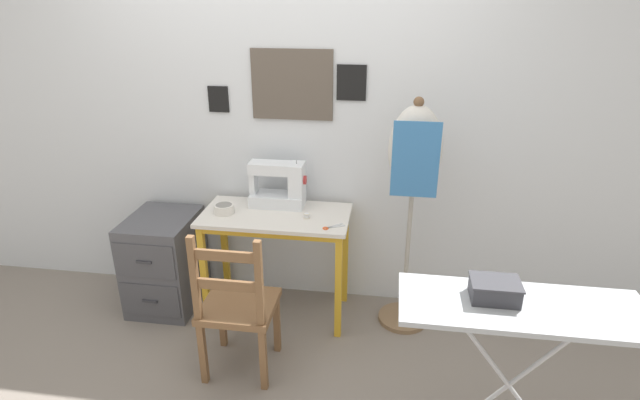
{
  "coord_description": "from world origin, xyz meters",
  "views": [
    {
      "loc": [
        0.7,
        -2.55,
        2.01
      ],
      "look_at": [
        0.29,
        0.22,
        0.85
      ],
      "focal_mm": 28.0,
      "sensor_mm": 36.0,
      "label": 1
    }
  ],
  "objects_px": {
    "wooden_chair": "(237,307)",
    "storage_box": "(495,290)",
    "thread_spool_near_machine": "(307,216)",
    "scissors": "(330,227)",
    "sewing_machine": "(280,186)",
    "filing_cabinet": "(165,261)",
    "dress_form": "(414,166)",
    "ironing_board": "(522,314)",
    "fabric_bowl": "(224,209)"
  },
  "relations": [
    {
      "from": "sewing_machine",
      "to": "scissors",
      "type": "xyz_separation_m",
      "value": [
        0.36,
        -0.28,
        -0.14
      ]
    },
    {
      "from": "wooden_chair",
      "to": "ironing_board",
      "type": "xyz_separation_m",
      "value": [
        1.36,
        -0.36,
        0.35
      ]
    },
    {
      "from": "wooden_chair",
      "to": "dress_form",
      "type": "xyz_separation_m",
      "value": [
        0.92,
        0.61,
        0.66
      ]
    },
    {
      "from": "scissors",
      "to": "dress_form",
      "type": "distance_m",
      "value": 0.61
    },
    {
      "from": "ironing_board",
      "to": "scissors",
      "type": "bearing_deg",
      "value": 138.62
    },
    {
      "from": "scissors",
      "to": "thread_spool_near_machine",
      "type": "relative_size",
      "value": 3.1
    },
    {
      "from": "sewing_machine",
      "to": "ironing_board",
      "type": "bearing_deg",
      "value": -40.5
    },
    {
      "from": "ironing_board",
      "to": "storage_box",
      "type": "height_order",
      "value": "storage_box"
    },
    {
      "from": "storage_box",
      "to": "filing_cabinet",
      "type": "bearing_deg",
      "value": 154.78
    },
    {
      "from": "wooden_chair",
      "to": "sewing_machine",
      "type": "bearing_deg",
      "value": 82.53
    },
    {
      "from": "filing_cabinet",
      "to": "thread_spool_near_machine",
      "type": "bearing_deg",
      "value": -1.7
    },
    {
      "from": "fabric_bowl",
      "to": "storage_box",
      "type": "distance_m",
      "value": 1.73
    },
    {
      "from": "sewing_machine",
      "to": "ironing_board",
      "type": "xyz_separation_m",
      "value": [
        1.27,
        -1.08,
        -0.09
      ]
    },
    {
      "from": "fabric_bowl",
      "to": "dress_form",
      "type": "bearing_deg",
      "value": 2.92
    },
    {
      "from": "filing_cabinet",
      "to": "ironing_board",
      "type": "height_order",
      "value": "ironing_board"
    },
    {
      "from": "wooden_chair",
      "to": "storage_box",
      "type": "height_order",
      "value": "storage_box"
    },
    {
      "from": "sewing_machine",
      "to": "ironing_board",
      "type": "relative_size",
      "value": 0.36
    },
    {
      "from": "ironing_board",
      "to": "filing_cabinet",
      "type": "bearing_deg",
      "value": 155.34
    },
    {
      "from": "sewing_machine",
      "to": "wooden_chair",
      "type": "height_order",
      "value": "sewing_machine"
    },
    {
      "from": "dress_form",
      "to": "storage_box",
      "type": "distance_m",
      "value": 1.02
    },
    {
      "from": "thread_spool_near_machine",
      "to": "storage_box",
      "type": "height_order",
      "value": "storage_box"
    },
    {
      "from": "scissors",
      "to": "dress_form",
      "type": "xyz_separation_m",
      "value": [
        0.47,
        0.17,
        0.35
      ]
    },
    {
      "from": "thread_spool_near_machine",
      "to": "filing_cabinet",
      "type": "height_order",
      "value": "thread_spool_near_machine"
    },
    {
      "from": "storage_box",
      "to": "fabric_bowl",
      "type": "bearing_deg",
      "value": 149.17
    },
    {
      "from": "scissors",
      "to": "wooden_chair",
      "type": "distance_m",
      "value": 0.7
    },
    {
      "from": "thread_spool_near_machine",
      "to": "wooden_chair",
      "type": "distance_m",
      "value": 0.7
    },
    {
      "from": "sewing_machine",
      "to": "fabric_bowl",
      "type": "relative_size",
      "value": 2.87
    },
    {
      "from": "fabric_bowl",
      "to": "filing_cabinet",
      "type": "distance_m",
      "value": 0.64
    },
    {
      "from": "fabric_bowl",
      "to": "dress_form",
      "type": "relative_size",
      "value": 0.09
    },
    {
      "from": "sewing_machine",
      "to": "thread_spool_near_machine",
      "type": "relative_size",
      "value": 8.69
    },
    {
      "from": "thread_spool_near_machine",
      "to": "fabric_bowl",
      "type": "bearing_deg",
      "value": -179.78
    },
    {
      "from": "thread_spool_near_machine",
      "to": "storage_box",
      "type": "distance_m",
      "value": 1.31
    },
    {
      "from": "fabric_bowl",
      "to": "dress_form",
      "type": "xyz_separation_m",
      "value": [
        1.16,
        0.06,
        0.32
      ]
    },
    {
      "from": "filing_cabinet",
      "to": "fabric_bowl",
      "type": "bearing_deg",
      "value": -3.88
    },
    {
      "from": "wooden_chair",
      "to": "filing_cabinet",
      "type": "distance_m",
      "value": 0.91
    },
    {
      "from": "sewing_machine",
      "to": "ironing_board",
      "type": "height_order",
      "value": "sewing_machine"
    },
    {
      "from": "dress_form",
      "to": "ironing_board",
      "type": "xyz_separation_m",
      "value": [
        0.44,
        -0.97,
        -0.3
      ]
    },
    {
      "from": "fabric_bowl",
      "to": "thread_spool_near_machine",
      "type": "bearing_deg",
      "value": 0.22
    },
    {
      "from": "thread_spool_near_machine",
      "to": "scissors",
      "type": "bearing_deg",
      "value": -35.8
    },
    {
      "from": "dress_form",
      "to": "ironing_board",
      "type": "distance_m",
      "value": 1.11
    },
    {
      "from": "wooden_chair",
      "to": "filing_cabinet",
      "type": "bearing_deg",
      "value": 140.2
    },
    {
      "from": "filing_cabinet",
      "to": "dress_form",
      "type": "xyz_separation_m",
      "value": [
        1.62,
        0.03,
        0.76
      ]
    },
    {
      "from": "storage_box",
      "to": "thread_spool_near_machine",
      "type": "bearing_deg",
      "value": 137.1
    },
    {
      "from": "fabric_bowl",
      "to": "ironing_board",
      "type": "xyz_separation_m",
      "value": [
        1.6,
        -0.91,
        0.02
      ]
    },
    {
      "from": "ironing_board",
      "to": "storage_box",
      "type": "relative_size",
      "value": 4.95
    },
    {
      "from": "wooden_chair",
      "to": "storage_box",
      "type": "xyz_separation_m",
      "value": [
        1.25,
        -0.34,
        0.44
      ]
    },
    {
      "from": "storage_box",
      "to": "ironing_board",
      "type": "bearing_deg",
      "value": -14.38
    },
    {
      "from": "sewing_machine",
      "to": "dress_form",
      "type": "height_order",
      "value": "dress_form"
    },
    {
      "from": "fabric_bowl",
      "to": "storage_box",
      "type": "xyz_separation_m",
      "value": [
        1.48,
        -0.88,
        0.1
      ]
    },
    {
      "from": "scissors",
      "to": "ironing_board",
      "type": "height_order",
      "value": "ironing_board"
    }
  ]
}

